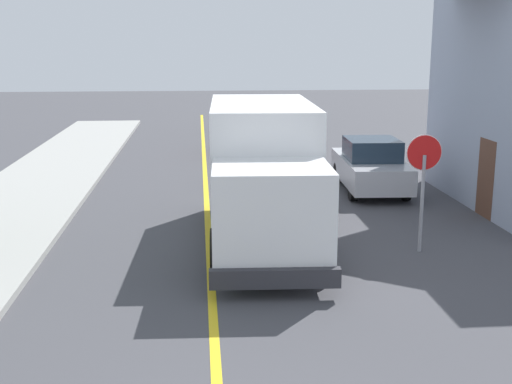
{
  "coord_description": "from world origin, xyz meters",
  "views": [
    {
      "loc": [
        -0.18,
        -5.08,
        4.61
      ],
      "look_at": [
        1.04,
        9.05,
        1.4
      ],
      "focal_mm": 46.55,
      "sensor_mm": 36.0,
      "label": 1
    }
  ],
  "objects": [
    {
      "name": "centre_line_yellow",
      "position": [
        0.0,
        10.0,
        0.0
      ],
      "size": [
        0.16,
        56.0,
        0.01
      ],
      "primitive_type": "cube",
      "color": "gold",
      "rests_on": "ground"
    },
    {
      "name": "box_truck",
      "position": [
        1.3,
        10.09,
        1.77
      ],
      "size": [
        2.68,
        7.27,
        3.2
      ],
      "color": "white",
      "rests_on": "ground"
    },
    {
      "name": "parked_car_near",
      "position": [
        1.92,
        15.92,
        0.79
      ],
      "size": [
        1.95,
        4.46,
        1.67
      ],
      "color": "#B7B7BC",
      "rests_on": "ground"
    },
    {
      "name": "parked_car_mid",
      "position": [
        2.0,
        22.66,
        0.79
      ],
      "size": [
        1.83,
        4.41,
        1.67
      ],
      "color": "maroon",
      "rests_on": "ground"
    },
    {
      "name": "parked_car_far",
      "position": [
        2.5,
        28.79,
        0.79
      ],
      "size": [
        1.83,
        4.41,
        1.67
      ],
      "color": "silver",
      "rests_on": "ground"
    },
    {
      "name": "parked_van_across",
      "position": [
        5.2,
        15.14,
        0.79
      ],
      "size": [
        1.99,
        4.47,
        1.67
      ],
      "color": "#B7B7BC",
      "rests_on": "ground"
    },
    {
      "name": "stop_sign",
      "position": [
        4.72,
        8.88,
        1.86
      ],
      "size": [
        0.8,
        0.1,
        2.65
      ],
      "color": "gray",
      "rests_on": "ground"
    }
  ]
}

